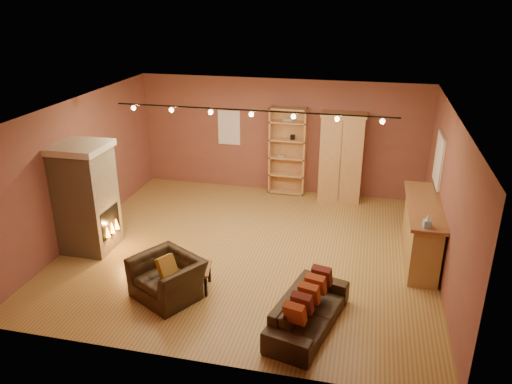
% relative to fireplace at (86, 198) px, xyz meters
% --- Properties ---
extents(floor, '(7.00, 7.00, 0.00)m').
position_rel_fireplace_xyz_m(floor, '(3.04, 0.60, -1.06)').
color(floor, olive).
rests_on(floor, ground).
extents(ceiling, '(7.00, 7.00, 0.00)m').
position_rel_fireplace_xyz_m(ceiling, '(3.04, 0.60, 1.74)').
color(ceiling, '#56391B').
rests_on(ceiling, back_wall).
extents(back_wall, '(7.00, 0.02, 2.80)m').
position_rel_fireplace_xyz_m(back_wall, '(3.04, 3.85, 0.34)').
color(back_wall, brown).
rests_on(back_wall, floor).
extents(left_wall, '(0.02, 6.50, 2.80)m').
position_rel_fireplace_xyz_m(left_wall, '(-0.46, 0.60, 0.34)').
color(left_wall, brown).
rests_on(left_wall, floor).
extents(right_wall, '(0.02, 6.50, 2.80)m').
position_rel_fireplace_xyz_m(right_wall, '(6.54, 0.60, 0.34)').
color(right_wall, brown).
rests_on(right_wall, floor).
extents(fireplace, '(1.01, 0.98, 2.12)m').
position_rel_fireplace_xyz_m(fireplace, '(0.00, 0.00, 0.00)').
color(fireplace, tan).
rests_on(fireplace, floor).
extents(back_window, '(0.56, 0.04, 0.86)m').
position_rel_fireplace_xyz_m(back_window, '(1.74, 3.83, 0.49)').
color(back_window, white).
rests_on(back_window, back_wall).
extents(bookcase, '(0.88, 0.34, 2.16)m').
position_rel_fireplace_xyz_m(bookcase, '(3.25, 3.74, 0.04)').
color(bookcase, tan).
rests_on(bookcase, floor).
extents(armoire, '(1.04, 0.60, 2.12)m').
position_rel_fireplace_xyz_m(armoire, '(4.55, 3.58, 0.00)').
color(armoire, tan).
rests_on(armoire, floor).
extents(bar_counter, '(0.62, 2.32, 1.11)m').
position_rel_fireplace_xyz_m(bar_counter, '(6.24, 1.02, -0.50)').
color(bar_counter, tan).
rests_on(bar_counter, floor).
extents(tissue_box, '(0.13, 0.13, 0.22)m').
position_rel_fireplace_xyz_m(tissue_box, '(6.19, 0.02, 0.14)').
color(tissue_box, '#87BDD8').
rests_on(tissue_box, bar_counter).
extents(right_window, '(0.05, 0.90, 1.00)m').
position_rel_fireplace_xyz_m(right_window, '(6.51, 2.00, 0.59)').
color(right_window, white).
rests_on(right_window, right_wall).
extents(loveseat, '(0.96, 1.91, 0.76)m').
position_rel_fireplace_xyz_m(loveseat, '(4.47, -1.54, -0.68)').
color(loveseat, black).
rests_on(loveseat, floor).
extents(armchair, '(1.26, 1.12, 0.92)m').
position_rel_fireplace_xyz_m(armchair, '(2.11, -1.26, -0.60)').
color(armchair, black).
rests_on(armchair, floor).
extents(coffee_table, '(0.63, 0.63, 0.41)m').
position_rel_fireplace_xyz_m(coffee_table, '(2.46, -0.94, -0.71)').
color(coffee_table, '#966036').
rests_on(coffee_table, floor).
extents(track_rail, '(5.20, 0.09, 0.13)m').
position_rel_fireplace_xyz_m(track_rail, '(3.04, 0.80, 1.62)').
color(track_rail, black).
rests_on(track_rail, ceiling).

